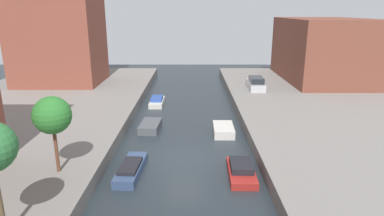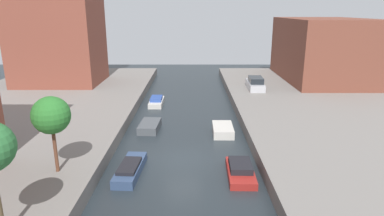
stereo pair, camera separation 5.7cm
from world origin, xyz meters
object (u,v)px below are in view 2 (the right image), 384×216
(moored_boat_left_4, at_px, (157,101))
(moored_boat_left_2, at_px, (131,169))
(moored_boat_right_3, at_px, (223,130))
(low_block_right, at_px, (324,49))
(street_tree_2, at_px, (52,116))
(moored_boat_left_3, at_px, (150,126))
(parked_car, at_px, (256,84))
(moored_boat_right_2, at_px, (241,170))
(apartment_tower_far, at_px, (55,5))

(moored_boat_left_4, bearing_deg, moored_boat_left_2, -90.09)
(moored_boat_right_3, bearing_deg, low_block_right, 50.90)
(low_block_right, relative_size, street_tree_2, 3.54)
(moored_boat_left_2, xyz_separation_m, moored_boat_left_3, (0.25, 8.14, -0.02))
(street_tree_2, bearing_deg, moored_boat_left_4, 77.54)
(low_block_right, bearing_deg, moored_boat_left_3, -140.68)
(street_tree_2, relative_size, moored_boat_left_2, 1.03)
(parked_car, bearing_deg, street_tree_2, -125.86)
(parked_car, xyz_separation_m, moored_boat_right_3, (-4.91, -12.44, -1.25))
(moored_boat_left_2, bearing_deg, moored_boat_right_2, -1.76)
(moored_boat_left_2, distance_m, moored_boat_left_3, 8.15)
(apartment_tower_far, xyz_separation_m, moored_boat_left_3, (12.98, -14.93, -10.25))
(apartment_tower_far, distance_m, moored_boat_left_4, 17.73)
(parked_car, distance_m, moored_boat_left_2, 22.75)
(street_tree_2, distance_m, parked_car, 26.31)
(parked_car, distance_m, moored_boat_right_3, 13.43)
(parked_car, relative_size, moored_boat_left_2, 1.07)
(low_block_right, height_order, street_tree_2, low_block_right)
(moored_boat_left_2, xyz_separation_m, moored_boat_right_2, (6.97, -0.21, 0.00))
(low_block_right, bearing_deg, moored_boat_right_3, -129.10)
(moored_boat_left_4, distance_m, moored_boat_right_2, 17.81)
(apartment_tower_far, height_order, moored_boat_left_2, apartment_tower_far)
(parked_car, distance_m, moored_boat_right_2, 20.38)
(parked_car, height_order, moored_boat_left_4, parked_car)
(street_tree_2, xyz_separation_m, parked_car, (15.33, 21.21, -2.80))
(moored_boat_left_3, height_order, moored_boat_right_3, moored_boat_right_3)
(moored_boat_left_3, distance_m, moored_boat_right_3, 6.33)
(apartment_tower_far, xyz_separation_m, parked_car, (24.16, -3.44, -8.98))
(moored_boat_left_4, bearing_deg, apartment_tower_far, 151.65)
(street_tree_2, xyz_separation_m, moored_boat_left_3, (4.15, 9.72, -4.07))
(moored_boat_left_3, distance_m, moored_boat_right_2, 10.72)
(parked_car, xyz_separation_m, moored_boat_right_2, (-4.46, -19.85, -1.25))
(parked_car, xyz_separation_m, moored_boat_left_2, (-11.42, -19.63, -1.25))
(moored_boat_left_3, bearing_deg, moored_boat_right_3, -8.58)
(street_tree_2, bearing_deg, apartment_tower_far, 109.71)
(parked_car, height_order, moored_boat_right_2, parked_car)
(moored_boat_right_2, bearing_deg, apartment_tower_far, 130.23)
(moored_boat_left_3, xyz_separation_m, moored_boat_right_3, (6.26, -0.94, 0.02))
(low_block_right, height_order, moored_boat_left_3, low_block_right)
(apartment_tower_far, distance_m, low_block_right, 34.53)
(moored_boat_right_2, distance_m, moored_boat_right_3, 7.43)
(moored_boat_left_4, bearing_deg, moored_boat_left_3, -88.39)
(apartment_tower_far, xyz_separation_m, moored_boat_right_2, (19.70, -23.29, -10.24))
(low_block_right, relative_size, moored_boat_left_2, 3.65)
(apartment_tower_far, height_order, low_block_right, apartment_tower_far)
(low_block_right, distance_m, moored_boat_left_2, 33.42)
(street_tree_2, distance_m, moored_boat_right_2, 11.68)
(moored_boat_left_4, xyz_separation_m, moored_boat_right_2, (6.94, -16.40, -0.02))
(moored_boat_left_2, bearing_deg, parked_car, 59.81)
(apartment_tower_far, height_order, moored_boat_right_3, apartment_tower_far)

